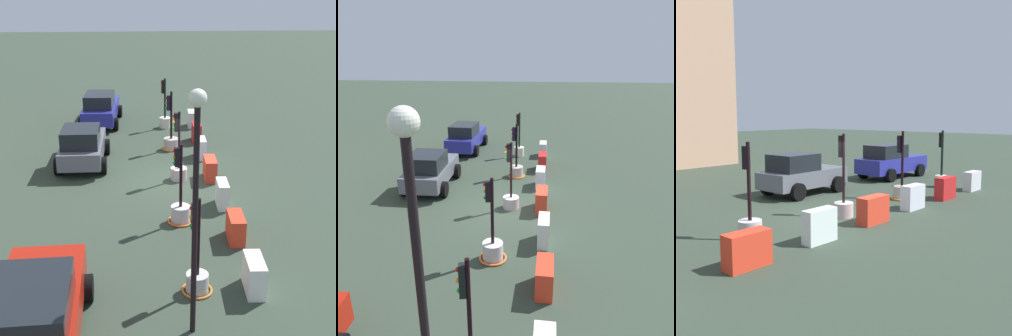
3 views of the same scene
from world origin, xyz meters
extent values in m
plane|color=#313E31|center=(0.00, 0.00, 0.00)|extent=(120.00, 120.00, 0.00)
cylinder|color=#BAB8B2|center=(-7.39, 0.15, 0.25)|extent=(0.58, 0.58, 0.51)
cylinder|color=black|center=(-7.39, 0.15, 1.55)|extent=(0.09, 0.09, 2.08)
cube|color=black|center=(-7.37, 0.26, 2.10)|extent=(0.17, 0.15, 0.70)
sphere|color=red|center=(-7.36, 0.33, 2.33)|extent=(0.10, 0.10, 0.10)
sphere|color=orange|center=(-7.36, 0.33, 2.10)|extent=(0.10, 0.10, 0.10)
sphere|color=green|center=(-7.36, 0.33, 1.87)|extent=(0.10, 0.10, 0.10)
torus|color=orange|center=(-7.39, 0.15, 0.03)|extent=(0.79, 0.79, 0.06)
cylinder|color=silver|center=(-3.59, 0.24, 0.28)|extent=(0.64, 0.64, 0.56)
cylinder|color=black|center=(-3.59, 0.24, 1.62)|extent=(0.10, 0.10, 2.11)
cube|color=black|center=(-3.56, 0.36, 2.24)|extent=(0.19, 0.18, 0.62)
sphere|color=red|center=(-3.54, 0.45, 2.45)|extent=(0.10, 0.10, 0.10)
sphere|color=orange|center=(-3.54, 0.45, 2.24)|extent=(0.10, 0.10, 0.10)
sphere|color=green|center=(-3.54, 0.45, 2.04)|extent=(0.10, 0.10, 0.10)
torus|color=orange|center=(-3.59, 0.24, 0.04)|extent=(0.86, 0.86, 0.07)
cylinder|color=beige|center=(0.03, -0.01, 0.24)|extent=(0.65, 0.65, 0.48)
cylinder|color=black|center=(0.03, -0.01, 1.62)|extent=(0.09, 0.09, 2.28)
cube|color=black|center=(0.05, 0.10, 2.34)|extent=(0.20, 0.16, 0.71)
sphere|color=red|center=(0.07, 0.18, 2.58)|extent=(0.12, 0.12, 0.12)
sphere|color=orange|center=(0.07, 0.18, 2.34)|extent=(0.12, 0.12, 0.12)
sphere|color=green|center=(0.07, 0.18, 2.11)|extent=(0.12, 0.12, 0.12)
cylinder|color=#B8A8A2|center=(3.72, 0.03, 0.27)|extent=(0.69, 0.69, 0.53)
cylinder|color=black|center=(3.72, 0.03, 1.63)|extent=(0.10, 0.10, 2.20)
cube|color=black|center=(3.71, 0.16, 2.21)|extent=(0.17, 0.17, 0.68)
sphere|color=red|center=(3.71, 0.26, 2.44)|extent=(0.10, 0.10, 0.10)
sphere|color=orange|center=(3.71, 0.26, 2.21)|extent=(0.10, 0.10, 0.10)
sphere|color=green|center=(3.71, 0.26, 1.99)|extent=(0.10, 0.10, 0.10)
torus|color=orange|center=(3.72, 0.03, 0.04)|extent=(0.88, 0.88, 0.07)
cylinder|color=silver|center=(7.30, 0.11, 0.27)|extent=(0.60, 0.60, 0.55)
cylinder|color=black|center=(7.30, 0.11, 1.60)|extent=(0.11, 0.11, 2.10)
cube|color=black|center=(7.33, 0.23, 2.20)|extent=(0.16, 0.15, 0.69)
sphere|color=red|center=(7.34, 0.30, 2.43)|extent=(0.09, 0.09, 0.09)
sphere|color=orange|center=(7.34, 0.30, 2.20)|extent=(0.09, 0.09, 0.09)
sphere|color=green|center=(7.34, 0.30, 1.97)|extent=(0.09, 0.09, 0.09)
cube|color=white|center=(-7.44, -1.28, 0.45)|extent=(1.05, 0.48, 0.90)
cube|color=red|center=(-4.86, -1.32, 0.41)|extent=(1.08, 0.49, 0.82)
cube|color=white|center=(-2.50, -1.31, 0.46)|extent=(1.01, 0.40, 0.91)
cube|color=red|center=(0.00, -1.25, 0.43)|extent=(1.13, 0.49, 0.86)
cube|color=silver|center=(2.49, -1.19, 0.44)|extent=(1.00, 0.46, 0.88)
cube|color=red|center=(4.86, -1.29, 0.45)|extent=(1.05, 0.46, 0.89)
cube|color=silver|center=(7.41, -1.33, 0.43)|extent=(1.01, 0.45, 0.85)
cube|color=#A31A0C|center=(-9.00, 3.80, 0.71)|extent=(4.61, 2.00, 0.74)
cube|color=black|center=(-9.58, 3.78, 1.43)|extent=(2.28, 1.69, 0.70)
cylinder|color=black|center=(-7.63, 4.82, 0.34)|extent=(0.69, 0.31, 0.68)
cylinder|color=black|center=(-7.56, 2.89, 0.34)|extent=(0.69, 0.31, 0.68)
cube|color=slate|center=(2.04, 3.91, 0.70)|extent=(3.88, 1.72, 0.69)
cube|color=black|center=(1.47, 3.92, 1.40)|extent=(1.81, 1.50, 0.71)
cylinder|color=black|center=(3.25, 4.81, 0.35)|extent=(0.71, 0.28, 0.71)
cylinder|color=black|center=(3.24, 3.00, 0.35)|extent=(0.71, 0.28, 0.71)
cylinder|color=black|center=(0.85, 4.82, 0.35)|extent=(0.71, 0.28, 0.71)
cylinder|color=black|center=(0.84, 3.02, 0.35)|extent=(0.71, 0.28, 0.71)
cube|color=navy|center=(8.37, 3.56, 0.72)|extent=(4.42, 1.86, 0.76)
cube|color=black|center=(7.81, 3.59, 1.45)|extent=(2.13, 1.56, 0.69)
cylinder|color=black|center=(9.76, 4.38, 0.34)|extent=(0.69, 0.31, 0.68)
cylinder|color=black|center=(9.68, 2.61, 0.34)|extent=(0.69, 0.31, 0.68)
cylinder|color=black|center=(7.07, 4.51, 0.34)|extent=(0.69, 0.31, 0.68)
cylinder|color=black|center=(6.98, 2.74, 0.34)|extent=(0.69, 0.31, 0.68)
cylinder|color=black|center=(-8.87, 0.43, 2.60)|extent=(0.12, 0.12, 5.19)
sphere|color=silver|center=(-8.87, 0.43, 5.34)|extent=(0.36, 0.36, 0.36)
camera|label=1|loc=(-17.64, 1.55, 7.38)|focal=51.64mm
camera|label=2|loc=(-12.38, -1.05, 6.07)|focal=35.93mm
camera|label=3|loc=(-10.27, -8.65, 3.40)|focal=44.25mm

